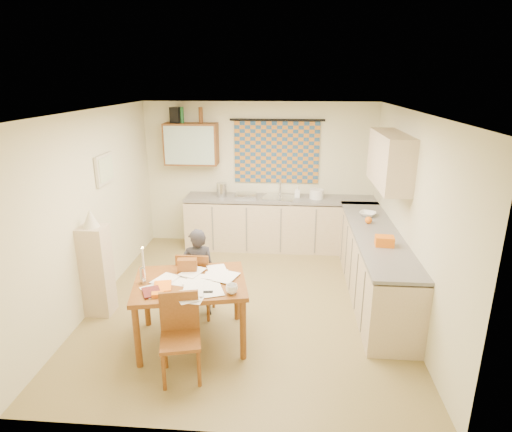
# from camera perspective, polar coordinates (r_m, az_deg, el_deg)

# --- Properties ---
(floor) EXTENTS (4.00, 4.50, 0.02)m
(floor) POSITION_cam_1_polar(r_m,az_deg,el_deg) (5.89, -1.16, -11.37)
(floor) COLOR olive
(floor) RESTS_ON ground
(ceiling) EXTENTS (4.00, 4.50, 0.02)m
(ceiling) POSITION_cam_1_polar(r_m,az_deg,el_deg) (5.15, -1.34, 13.89)
(ceiling) COLOR white
(ceiling) RESTS_ON floor
(wall_back) EXTENTS (4.00, 0.02, 2.50)m
(wall_back) POSITION_cam_1_polar(r_m,az_deg,el_deg) (7.56, 0.45, 5.56)
(wall_back) COLOR beige
(wall_back) RESTS_ON floor
(wall_front) EXTENTS (4.00, 0.02, 2.50)m
(wall_front) POSITION_cam_1_polar(r_m,az_deg,el_deg) (3.32, -5.17, -11.43)
(wall_front) COLOR beige
(wall_front) RESTS_ON floor
(wall_left) EXTENTS (0.02, 4.50, 2.50)m
(wall_left) POSITION_cam_1_polar(r_m,az_deg,el_deg) (5.93, -20.97, 0.83)
(wall_left) COLOR beige
(wall_left) RESTS_ON floor
(wall_right) EXTENTS (0.02, 4.50, 2.50)m
(wall_right) POSITION_cam_1_polar(r_m,az_deg,el_deg) (5.56, 19.82, -0.11)
(wall_right) COLOR beige
(wall_right) RESTS_ON floor
(window_blind) EXTENTS (1.45, 0.03, 1.05)m
(window_blind) POSITION_cam_1_polar(r_m,az_deg,el_deg) (7.43, 2.77, 8.46)
(window_blind) COLOR navy
(window_blind) RESTS_ON wall_back
(curtain_rod) EXTENTS (1.60, 0.04, 0.04)m
(curtain_rod) POSITION_cam_1_polar(r_m,az_deg,el_deg) (7.34, 2.83, 12.67)
(curtain_rod) COLOR black
(curtain_rod) RESTS_ON wall_back
(wall_cabinet) EXTENTS (0.90, 0.34, 0.70)m
(wall_cabinet) POSITION_cam_1_polar(r_m,az_deg,el_deg) (7.46, -8.61, 9.48)
(wall_cabinet) COLOR #583013
(wall_cabinet) RESTS_ON wall_back
(wall_cabinet_glass) EXTENTS (0.84, 0.02, 0.64)m
(wall_cabinet_glass) POSITION_cam_1_polar(r_m,az_deg,el_deg) (7.29, -8.91, 9.28)
(wall_cabinet_glass) COLOR #99B2A5
(wall_cabinet_glass) RESTS_ON wall_back
(upper_cabinet_right) EXTENTS (0.34, 1.30, 0.70)m
(upper_cabinet_right) POSITION_cam_1_polar(r_m,az_deg,el_deg) (5.90, 17.40, 7.14)
(upper_cabinet_right) COLOR tan
(upper_cabinet_right) RESTS_ON wall_right
(framed_print) EXTENTS (0.04, 0.50, 0.40)m
(framed_print) POSITION_cam_1_polar(r_m,az_deg,el_deg) (6.16, -19.56, 5.93)
(framed_print) COLOR beige
(framed_print) RESTS_ON wall_left
(print_canvas) EXTENTS (0.01, 0.42, 0.32)m
(print_canvas) POSITION_cam_1_polar(r_m,az_deg,el_deg) (6.15, -19.34, 5.93)
(print_canvas) COLOR white
(print_canvas) RESTS_ON wall_left
(counter_back) EXTENTS (3.30, 0.62, 0.92)m
(counter_back) POSITION_cam_1_polar(r_m,az_deg,el_deg) (7.46, 3.37, -1.02)
(counter_back) COLOR tan
(counter_back) RESTS_ON floor
(counter_right) EXTENTS (0.62, 2.95, 0.92)m
(counter_right) POSITION_cam_1_polar(r_m,az_deg,el_deg) (6.08, 15.39, -6.20)
(counter_right) COLOR tan
(counter_right) RESTS_ON floor
(stove) EXTENTS (0.57, 0.57, 0.88)m
(stove) POSITION_cam_1_polar(r_m,az_deg,el_deg) (5.13, 17.57, -11.30)
(stove) COLOR white
(stove) RESTS_ON floor
(sink) EXTENTS (0.64, 0.57, 0.10)m
(sink) POSITION_cam_1_polar(r_m,az_deg,el_deg) (7.34, 3.14, 2.16)
(sink) COLOR silver
(sink) RESTS_ON counter_back
(tap) EXTENTS (0.04, 0.04, 0.28)m
(tap) POSITION_cam_1_polar(r_m,az_deg,el_deg) (7.46, 3.26, 3.86)
(tap) COLOR silver
(tap) RESTS_ON counter_back
(dish_rack) EXTENTS (0.37, 0.32, 0.06)m
(dish_rack) POSITION_cam_1_polar(r_m,az_deg,el_deg) (7.35, -1.34, 2.78)
(dish_rack) COLOR silver
(dish_rack) RESTS_ON counter_back
(kettle) EXTENTS (0.20, 0.20, 0.24)m
(kettle) POSITION_cam_1_polar(r_m,az_deg,el_deg) (7.38, -4.60, 3.51)
(kettle) COLOR silver
(kettle) RESTS_ON counter_back
(mixing_bowl) EXTENTS (0.30, 0.30, 0.16)m
(mixing_bowl) POSITION_cam_1_polar(r_m,az_deg,el_deg) (7.32, 8.07, 2.94)
(mixing_bowl) COLOR white
(mixing_bowl) RESTS_ON counter_back
(soap_bottle) EXTENTS (0.10, 0.10, 0.19)m
(soap_bottle) POSITION_cam_1_polar(r_m,az_deg,el_deg) (7.35, 5.55, 3.23)
(soap_bottle) COLOR white
(soap_bottle) RESTS_ON counter_back
(bowl) EXTENTS (0.41, 0.41, 0.06)m
(bowl) POSITION_cam_1_polar(r_m,az_deg,el_deg) (6.55, 14.67, 0.27)
(bowl) COLOR white
(bowl) RESTS_ON counter_right
(orange_bag) EXTENTS (0.23, 0.18, 0.12)m
(orange_bag) POSITION_cam_1_polar(r_m,az_deg,el_deg) (5.44, 16.76, -3.22)
(orange_bag) COLOR orange
(orange_bag) RESTS_ON counter_right
(fruit_orange) EXTENTS (0.10, 0.10, 0.10)m
(fruit_orange) POSITION_cam_1_polar(r_m,az_deg,el_deg) (6.20, 14.77, -0.53)
(fruit_orange) COLOR orange
(fruit_orange) RESTS_ON counter_right
(speaker) EXTENTS (0.21, 0.24, 0.26)m
(speaker) POSITION_cam_1_polar(r_m,az_deg,el_deg) (7.46, -10.54, 13.10)
(speaker) COLOR black
(speaker) RESTS_ON wall_cabinet
(bottle_green) EXTENTS (0.08, 0.08, 0.26)m
(bottle_green) POSITION_cam_1_polar(r_m,az_deg,el_deg) (7.44, -9.88, 13.12)
(bottle_green) COLOR #195926
(bottle_green) RESTS_ON wall_cabinet
(bottle_brown) EXTENTS (0.08, 0.08, 0.26)m
(bottle_brown) POSITION_cam_1_polar(r_m,az_deg,el_deg) (7.36, -7.38, 13.19)
(bottle_brown) COLOR #583013
(bottle_brown) RESTS_ON wall_cabinet
(dining_table) EXTENTS (1.37, 1.14, 0.75)m
(dining_table) POSITION_cam_1_polar(r_m,az_deg,el_deg) (4.97, -8.60, -12.42)
(dining_table) COLOR #63330F
(dining_table) RESTS_ON floor
(chair_far) EXTENTS (0.40, 0.40, 0.88)m
(chair_far) POSITION_cam_1_polar(r_m,az_deg,el_deg) (5.52, -7.87, -10.39)
(chair_far) COLOR #63330F
(chair_far) RESTS_ON floor
(chair_near) EXTENTS (0.47, 0.47, 0.86)m
(chair_near) POSITION_cam_1_polar(r_m,az_deg,el_deg) (4.53, -9.93, -17.53)
(chair_near) COLOR #63330F
(chair_near) RESTS_ON floor
(person) EXTENTS (0.56, 0.49, 1.15)m
(person) POSITION_cam_1_polar(r_m,az_deg,el_deg) (5.38, -7.72, -7.50)
(person) COLOR black
(person) RESTS_ON floor
(shelf_stand) EXTENTS (0.32, 0.30, 1.16)m
(shelf_stand) POSITION_cam_1_polar(r_m,az_deg,el_deg) (5.72, -20.44, -6.88)
(shelf_stand) COLOR tan
(shelf_stand) RESTS_ON floor
(lampshade) EXTENTS (0.20, 0.20, 0.22)m
(lampshade) POSITION_cam_1_polar(r_m,az_deg,el_deg) (5.48, -21.22, -0.29)
(lampshade) COLOR beige
(lampshade) RESTS_ON shelf_stand
(letter_rack) EXTENTS (0.23, 0.13, 0.16)m
(letter_rack) POSITION_cam_1_polar(r_m,az_deg,el_deg) (4.98, -9.15, -6.54)
(letter_rack) COLOR #63330F
(letter_rack) RESTS_ON dining_table
(mug) EXTENTS (0.16, 0.16, 0.10)m
(mug) POSITION_cam_1_polar(r_m,az_deg,el_deg) (4.48, -3.25, -9.70)
(mug) COLOR white
(mug) RESTS_ON dining_table
(magazine) EXTENTS (0.36, 0.38, 0.02)m
(magazine) POSITION_cam_1_polar(r_m,az_deg,el_deg) (4.61, -14.87, -9.98)
(magazine) COLOR maroon
(magazine) RESTS_ON dining_table
(book) EXTENTS (0.30, 0.34, 0.02)m
(book) POSITION_cam_1_polar(r_m,az_deg,el_deg) (4.72, -13.49, -9.19)
(book) COLOR orange
(book) RESTS_ON dining_table
(orange_box) EXTENTS (0.14, 0.11, 0.04)m
(orange_box) POSITION_cam_1_polar(r_m,az_deg,el_deg) (4.54, -12.98, -10.17)
(orange_box) COLOR orange
(orange_box) RESTS_ON dining_table
(eyeglasses) EXTENTS (0.13, 0.06, 0.02)m
(eyeglasses) POSITION_cam_1_polar(r_m,az_deg,el_deg) (4.52, -6.61, -10.08)
(eyeglasses) COLOR black
(eyeglasses) RESTS_ON dining_table
(candle_holder) EXTENTS (0.08, 0.08, 0.18)m
(candle_holder) POSITION_cam_1_polar(r_m,az_deg,el_deg) (4.82, -14.85, -7.67)
(candle_holder) COLOR silver
(candle_holder) RESTS_ON dining_table
(candle) EXTENTS (0.03, 0.03, 0.22)m
(candle) POSITION_cam_1_polar(r_m,az_deg,el_deg) (4.75, -14.86, -5.42)
(candle) COLOR white
(candle) RESTS_ON dining_table
(candle_flame) EXTENTS (0.02, 0.02, 0.02)m
(candle_flame) POSITION_cam_1_polar(r_m,az_deg,el_deg) (4.69, -14.88, -4.11)
(candle_flame) COLOR #FFCC66
(candle_flame) RESTS_ON dining_table
(papers) EXTENTS (1.04, 1.00, 0.02)m
(papers) POSITION_cam_1_polar(r_m,az_deg,el_deg) (4.74, -7.81, -8.71)
(papers) COLOR white
(papers) RESTS_ON dining_table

